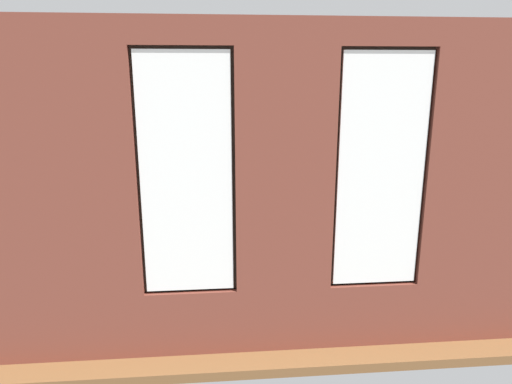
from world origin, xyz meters
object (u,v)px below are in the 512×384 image
at_px(remote_black, 242,232).
at_px(potted_plant_between_couches, 401,254).
at_px(potted_plant_corner_far_left, 511,242).
at_px(potted_plant_by_left_couch, 373,199).
at_px(couch_by_window, 278,288).
at_px(potted_plant_mid_room_small, 313,213).
at_px(coffee_table, 242,236).
at_px(potted_plant_corner_near_left, 388,192).
at_px(remote_gray, 265,229).
at_px(remote_silver, 231,231).
at_px(potted_plant_beside_window_right, 166,273).
at_px(cup_ceramic, 249,232).
at_px(table_plant_small, 215,230).
at_px(media_console, 73,231).
at_px(tv_flatscreen, 69,190).
at_px(potted_plant_foreground_right, 109,195).
at_px(potted_plant_near_tv, 90,219).
at_px(couch_left, 426,232).

height_order(remote_black, potted_plant_between_couches, potted_plant_between_couches).
bearing_deg(potted_plant_corner_far_left, potted_plant_by_left_couch, -80.10).
height_order(couch_by_window, potted_plant_mid_room_small, couch_by_window).
xyz_separation_m(coffee_table, potted_plant_corner_near_left, (-3.03, -2.05, 0.10)).
bearing_deg(potted_plant_corner_far_left, remote_gray, -35.96).
height_order(remote_silver, potted_plant_beside_window_right, potted_plant_beside_window_right).
distance_m(cup_ceramic, table_plant_small, 0.50).
xyz_separation_m(potted_plant_mid_room_small, potted_plant_beside_window_right, (2.23, 2.71, 0.20)).
distance_m(coffee_table, potted_plant_corner_far_left, 3.55).
bearing_deg(media_console, table_plant_small, 160.30).
relative_size(remote_black, tv_flatscreen, 0.14).
height_order(potted_plant_corner_near_left, potted_plant_between_couches, potted_plant_corner_near_left).
height_order(remote_silver, potted_plant_foreground_right, potted_plant_foreground_right).
bearing_deg(potted_plant_beside_window_right, tv_flatscreen, -55.29).
bearing_deg(potted_plant_beside_window_right, remote_black, -117.63).
height_order(couch_by_window, potted_plant_foreground_right, potted_plant_foreground_right).
bearing_deg(potted_plant_beside_window_right, potted_plant_by_left_couch, -137.65).
bearing_deg(couch_by_window, potted_plant_mid_room_small, -110.33).
xyz_separation_m(table_plant_small, media_console, (2.28, -0.82, -0.24)).
distance_m(remote_silver, potted_plant_corner_near_left, 3.75).
relative_size(couch_by_window, tv_flatscreen, 1.65).
relative_size(couch_by_window, remote_gray, 12.04).
bearing_deg(table_plant_small, potted_plant_by_left_couch, -153.62).
bearing_deg(potted_plant_corner_near_left, couch_by_window, 54.08).
height_order(table_plant_small, remote_silver, table_plant_small).
height_order(coffee_table, remote_black, remote_black).
bearing_deg(potted_plant_between_couches, potted_plant_near_tv, -19.47).
height_order(remote_black, potted_plant_mid_room_small, potted_plant_mid_room_small).
bearing_deg(potted_plant_corner_near_left, potted_plant_beside_window_right, 44.07).
xyz_separation_m(cup_ceramic, potted_plant_beside_window_right, (1.04, 1.69, 0.15)).
distance_m(coffee_table, potted_plant_corner_near_left, 3.66).
height_order(remote_black, remote_silver, same).
bearing_deg(potted_plant_corner_near_left, potted_plant_mid_room_small, 33.05).
height_order(media_console, potted_plant_mid_room_small, potted_plant_mid_room_small).
bearing_deg(coffee_table, couch_left, 179.64).
distance_m(cup_ceramic, potted_plant_beside_window_right, 1.99).
bearing_deg(cup_ceramic, couch_by_window, 97.78).
distance_m(cup_ceramic, potted_plant_mid_room_small, 1.56).
xyz_separation_m(tv_flatscreen, potted_plant_foreground_right, (-0.30, -1.29, -0.45)).
height_order(potted_plant_foreground_right, potted_plant_near_tv, potted_plant_near_tv).
bearing_deg(tv_flatscreen, potted_plant_beside_window_right, 124.71).
bearing_deg(media_console, potted_plant_between_couches, 152.24).
distance_m(remote_gray, media_console, 3.11).
relative_size(couch_left, potted_plant_foreground_right, 2.17).
xyz_separation_m(couch_by_window, potted_plant_foreground_right, (2.70, -3.70, 0.18)).
distance_m(couch_by_window, potted_plant_near_tv, 2.88).
xyz_separation_m(media_console, tv_flatscreen, (0.00, -0.00, 0.70)).
distance_m(couch_by_window, potted_plant_beside_window_right, 1.30).
xyz_separation_m(couch_left, potted_plant_beside_window_right, (3.82, 1.78, 0.28)).
relative_size(cup_ceramic, potted_plant_corner_far_left, 0.08).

